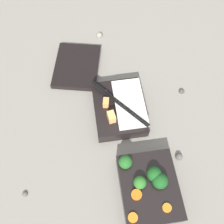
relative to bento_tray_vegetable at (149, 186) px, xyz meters
name	(u,v)px	position (x,y,z in m)	size (l,w,h in m)	color
ground_plane	(134,151)	(0.11, 0.02, -0.03)	(3.00, 3.00, 0.00)	gray
bento_tray_vegetable	(149,186)	(0.00, 0.00, 0.00)	(0.19, 0.15, 0.08)	black
bento_tray_rice	(120,108)	(0.25, 0.04, 0.00)	(0.19, 0.15, 0.07)	black
bento_lid	(77,66)	(0.44, 0.16, -0.02)	(0.18, 0.15, 0.02)	black
pebble_0	(25,194)	(0.03, 0.34, -0.02)	(0.02, 0.02, 0.02)	#595651
pebble_1	(182,91)	(0.29, -0.18, -0.02)	(0.02, 0.02, 0.02)	#474442
pebble_2	(179,157)	(0.07, -0.11, -0.02)	(0.02, 0.02, 0.02)	#595651
pebble_3	(99,35)	(0.57, 0.06, -0.02)	(0.02, 0.02, 0.02)	gray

